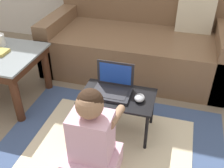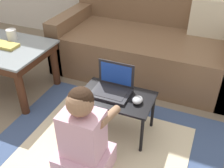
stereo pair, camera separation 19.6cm
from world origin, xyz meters
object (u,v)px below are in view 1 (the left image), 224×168
Objects in this scene: computer_mouse at (139,98)px; cup_on_table at (0,40)px; couch at (138,41)px; laptop_desk at (118,100)px; laptop at (113,88)px; person_seated at (92,141)px.

cup_on_table reaches higher than computer_mouse.
couch reaches higher than laptop_desk.
laptop_desk is 5.90× the size of computer_mouse.
person_seated reaches higher than laptop.
person_seated is 1.34m from cup_on_table.
couch is at bearing 90.08° from person_seated.
laptop is 1.15m from cup_on_table.
person_seated is at bearing -96.56° from laptop_desk.
laptop is at bearing 150.19° from laptop_desk.
cup_on_table is at bearing 167.58° from computer_mouse.
cup_on_table is (-1.16, 0.28, 0.22)m from laptop_desk.
laptop_desk is at bearing -13.50° from cup_on_table.
couch reaches higher than computer_mouse.
laptop is (0.00, -1.03, 0.07)m from couch.
cup_on_table is (-1.11, 0.25, 0.14)m from laptop.
laptop_desk is 0.82× the size of person_seated.
person_seated is (-0.22, -0.42, -0.08)m from computer_mouse.
cup_on_table is (-1.11, -0.78, 0.21)m from couch.
computer_mouse is (0.21, -0.04, -0.02)m from laptop.
couch is 19.91× the size of computer_mouse.
person_seated reaches higher than computer_mouse.
person_seated is at bearing -32.60° from cup_on_table.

